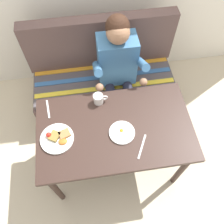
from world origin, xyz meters
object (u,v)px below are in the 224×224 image
at_px(fork, 48,109).
at_px(knife, 142,146).
at_px(couch, 104,82).
at_px(table, 115,133).
at_px(plate_breakfast, 57,138).
at_px(plate_eggs, 122,132).
at_px(person, 118,67).
at_px(coffee_mug, 99,99).

relative_size(fork, knife, 0.85).
bearing_deg(couch, knife, -79.62).
bearing_deg(table, plate_breakfast, -176.78).
relative_size(couch, plate_eggs, 7.34).
bearing_deg(plate_eggs, couch, 93.24).
height_order(table, person, person).
xyz_separation_m(person, plate_breakfast, (-0.56, -0.61, 0.00)).
distance_m(coffee_mug, fork, 0.41).
distance_m(table, coffee_mug, 0.30).
bearing_deg(coffee_mug, fork, -178.43).
relative_size(person, fork, 7.13).
xyz_separation_m(couch, knife, (0.17, -0.94, 0.40)).
height_order(table, coffee_mug, coffee_mug).
relative_size(coffee_mug, knife, 0.59).
relative_size(person, plate_breakfast, 4.85).
distance_m(table, knife, 0.26).
xyz_separation_m(table, fork, (-0.50, 0.25, 0.08)).
height_order(person, plate_eggs, person).
relative_size(table, fork, 7.06).
distance_m(table, plate_breakfast, 0.45).
bearing_deg(coffee_mug, knife, -58.71).
height_order(coffee_mug, fork, coffee_mug).
bearing_deg(plate_breakfast, plate_eggs, -2.91).
bearing_deg(coffee_mug, person, 57.39).
height_order(person, knife, person).
bearing_deg(plate_eggs, knife, -45.83).
relative_size(plate_breakfast, plate_eggs, 1.27).
height_order(fork, knife, same).
relative_size(coffee_mug, fork, 0.69).
bearing_deg(fork, coffee_mug, -4.44).
xyz_separation_m(table, couch, (0.00, 0.76, -0.32)).
distance_m(couch, coffee_mug, 0.68).
xyz_separation_m(couch, fork, (-0.50, -0.52, 0.40)).
bearing_deg(plate_breakfast, fork, 103.91).
xyz_separation_m(person, knife, (0.05, -0.77, -0.01)).
distance_m(couch, knife, 1.04).
height_order(couch, plate_eggs, couch).
xyz_separation_m(table, coffee_mug, (-0.09, 0.26, 0.13)).
bearing_deg(knife, person, 121.21).
xyz_separation_m(plate_eggs, fork, (-0.55, 0.29, -0.01)).
height_order(couch, coffee_mug, couch).
relative_size(couch, person, 1.19).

